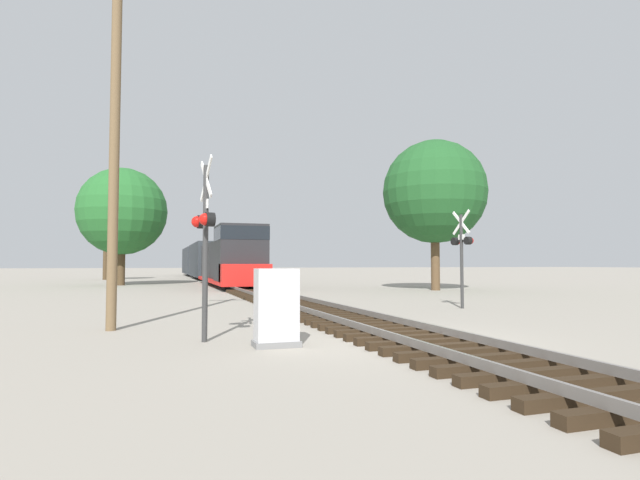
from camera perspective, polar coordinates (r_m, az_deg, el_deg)
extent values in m
plane|color=gray|center=(11.20, 9.74, -11.27)|extent=(400.00, 400.00, 0.00)
cube|color=black|center=(7.16, 29.94, -15.20)|extent=(2.60, 0.22, 0.16)
cube|color=black|center=(7.57, 26.44, -14.58)|extent=(2.60, 0.22, 0.16)
cube|color=black|center=(8.00, 23.33, -13.98)|extent=(2.60, 0.22, 0.16)
cube|color=black|center=(8.45, 20.56, -13.41)|extent=(2.60, 0.22, 0.16)
cube|color=black|center=(8.92, 18.09, -12.87)|extent=(2.60, 0.22, 0.16)
cube|color=black|center=(9.40, 15.88, -12.37)|extent=(2.60, 0.22, 0.16)
cube|color=black|center=(9.90, 13.89, -11.90)|extent=(2.60, 0.22, 0.16)
cube|color=black|center=(10.41, 12.10, -11.46)|extent=(2.60, 0.22, 0.16)
cube|color=black|center=(10.93, 10.49, -11.06)|extent=(2.60, 0.22, 0.16)
cube|color=black|center=(11.45, 9.02, -10.68)|extent=(2.60, 0.22, 0.16)
cube|color=black|center=(11.98, 7.69, -10.33)|extent=(2.60, 0.22, 0.16)
cube|color=black|center=(12.52, 6.48, -10.01)|extent=(2.60, 0.22, 0.16)
cube|color=black|center=(13.06, 5.36, -9.71)|extent=(2.60, 0.22, 0.16)
cube|color=black|center=(13.61, 4.34, -9.43)|extent=(2.60, 0.22, 0.16)
cube|color=black|center=(14.17, 3.40, -9.17)|extent=(2.60, 0.22, 0.16)
cube|color=black|center=(14.72, 2.53, -8.93)|extent=(2.60, 0.22, 0.16)
cube|color=black|center=(15.28, 1.73, -8.70)|extent=(2.60, 0.22, 0.16)
cube|color=black|center=(15.84, 0.98, -8.49)|extent=(2.60, 0.22, 0.16)
cube|color=black|center=(16.41, 0.29, -8.29)|extent=(2.60, 0.22, 0.16)
cube|color=black|center=(16.98, -0.36, -8.11)|extent=(2.60, 0.22, 0.16)
cube|color=black|center=(17.55, -0.97, -7.93)|extent=(2.60, 0.22, 0.16)
cube|color=black|center=(18.12, -1.53, -7.76)|extent=(2.60, 0.22, 0.16)
cube|color=black|center=(18.69, -2.06, -7.61)|extent=(2.60, 0.22, 0.16)
cube|color=black|center=(19.27, -2.56, -7.46)|extent=(2.60, 0.22, 0.16)
cube|color=black|center=(19.84, -3.03, -7.32)|extent=(2.60, 0.22, 0.16)
cube|color=black|center=(20.42, -3.48, -7.19)|extent=(2.60, 0.22, 0.16)
cube|color=black|center=(21.00, -3.90, -7.07)|extent=(2.60, 0.22, 0.16)
cube|color=black|center=(21.58, -4.29, -6.95)|extent=(2.60, 0.22, 0.16)
cube|color=black|center=(22.16, -4.67, -6.84)|extent=(2.60, 0.22, 0.16)
cube|color=black|center=(22.75, -5.02, -6.73)|extent=(2.60, 0.22, 0.16)
cube|color=black|center=(23.33, -5.36, -6.63)|extent=(2.60, 0.22, 0.16)
cube|color=black|center=(23.91, -5.68, -6.53)|extent=(2.60, 0.22, 0.16)
cube|color=black|center=(24.50, -5.99, -6.44)|extent=(2.60, 0.22, 0.16)
cube|color=black|center=(25.08, -6.28, -6.35)|extent=(2.60, 0.22, 0.16)
cube|color=black|center=(25.67, -6.55, -6.26)|extent=(2.60, 0.22, 0.16)
cube|color=black|center=(26.26, -6.82, -6.18)|extent=(2.60, 0.22, 0.16)
cube|color=black|center=(26.84, -7.07, -6.11)|extent=(2.60, 0.22, 0.16)
cube|color=black|center=(27.43, -7.32, -6.03)|extent=(2.60, 0.22, 0.16)
cube|color=black|center=(28.02, -7.55, -5.96)|extent=(2.60, 0.22, 0.16)
cube|color=black|center=(28.61, -7.77, -5.89)|extent=(2.60, 0.22, 0.16)
cube|color=black|center=(29.20, -7.98, -5.83)|extent=(2.60, 0.22, 0.16)
cube|color=black|center=(29.79, -8.19, -5.76)|extent=(2.60, 0.22, 0.16)
cube|color=slate|center=(10.85, 6.33, -10.32)|extent=(0.07, 160.00, 0.15)
cube|color=slate|center=(11.52, 12.94, -9.82)|extent=(0.07, 160.00, 0.15)
cube|color=#232326|center=(41.02, -10.94, -2.48)|extent=(2.56, 12.00, 3.00)
cube|color=#232326|center=(32.72, -9.08, -1.71)|extent=(3.02, 3.77, 3.85)
cube|color=black|center=(32.77, -9.06, 0.65)|extent=(3.05, 3.81, 0.85)
cube|color=red|center=(30.86, -8.54, -3.98)|extent=(3.02, 1.71, 1.35)
cube|color=red|center=(38.50, -10.47, -4.53)|extent=(3.08, 16.80, 0.24)
cube|color=black|center=(32.99, -9.17, -4.73)|extent=(1.58, 2.20, 1.00)
cube|color=black|center=(44.02, -11.45, -4.20)|extent=(1.58, 2.20, 1.00)
cube|color=#2D3338|center=(56.00, -12.88, -2.24)|extent=(2.87, 14.44, 3.55)
cube|color=black|center=(51.34, -12.42, -4.03)|extent=(1.58, 2.20, 0.90)
cube|color=black|center=(60.69, -13.31, -3.81)|extent=(1.58, 2.20, 0.90)
cube|color=#2D3338|center=(72.23, -14.08, -2.32)|extent=(2.87, 14.44, 3.55)
cube|color=black|center=(67.56, -13.81, -3.69)|extent=(1.58, 2.20, 0.90)
cube|color=black|center=(76.92, -14.34, -3.55)|extent=(1.58, 2.20, 0.90)
cylinder|color=#333333|center=(11.03, -12.97, -1.44)|extent=(0.12, 0.12, 3.81)
cube|color=white|center=(11.18, -12.88, 6.81)|extent=(0.17, 0.92, 0.93)
cube|color=white|center=(11.18, -12.88, 6.81)|extent=(0.17, 0.92, 0.93)
cube|color=black|center=(11.07, -12.93, 2.16)|extent=(0.19, 0.86, 0.06)
cylinder|color=black|center=(11.40, -13.36, 2.02)|extent=(0.22, 0.32, 0.30)
sphere|color=red|center=(11.38, -13.85, 2.03)|extent=(0.26, 0.26, 0.26)
cylinder|color=black|center=(10.73, -12.48, 2.30)|extent=(0.22, 0.32, 0.30)
sphere|color=red|center=(10.70, -12.99, 2.32)|extent=(0.26, 0.26, 0.26)
cube|color=white|center=(11.10, -12.91, 4.01)|extent=(0.08, 0.32, 0.20)
cylinder|color=#333333|center=(19.48, 15.89, -2.35)|extent=(0.12, 0.12, 3.53)
cube|color=white|center=(19.54, 15.83, 1.94)|extent=(0.17, 0.92, 0.93)
cube|color=white|center=(19.54, 15.83, 1.94)|extent=(0.17, 0.92, 0.93)
cube|color=black|center=(19.50, 15.86, -0.11)|extent=(0.19, 0.86, 0.06)
cylinder|color=black|center=(19.24, 16.57, -0.07)|extent=(0.22, 0.32, 0.30)
sphere|color=red|center=(19.31, 16.78, -0.08)|extent=(0.26, 0.26, 0.26)
cylinder|color=black|center=(19.76, 15.17, -0.15)|extent=(0.22, 0.32, 0.30)
sphere|color=red|center=(19.82, 15.39, -0.16)|extent=(0.26, 0.26, 0.26)
cube|color=white|center=(19.50, 15.85, 0.33)|extent=(0.08, 0.32, 0.20)
cube|color=slate|center=(10.31, -5.02, -11.71)|extent=(0.93, 0.58, 0.12)
cube|color=#BCBCBF|center=(10.21, -5.01, -7.35)|extent=(0.84, 0.53, 1.45)
cylinder|color=brown|center=(13.96, -22.42, 10.71)|extent=(0.25, 0.25, 9.73)
cylinder|color=brown|center=(32.31, 13.04, -1.83)|extent=(0.55, 0.55, 4.28)
sphere|color=#1E5123|center=(32.62, 12.96, 5.40)|extent=(6.55, 6.55, 6.55)
cylinder|color=#473521|center=(41.61, -21.76, -2.28)|extent=(0.57, 0.57, 3.71)
sphere|color=#236028|center=(41.81, -21.67, 3.06)|extent=(6.77, 6.77, 6.77)
cylinder|color=#473521|center=(56.51, -23.30, -1.88)|extent=(0.51, 0.51, 4.58)
sphere|color=#1E5123|center=(56.66, -23.23, 1.68)|extent=(4.08, 4.08, 4.08)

